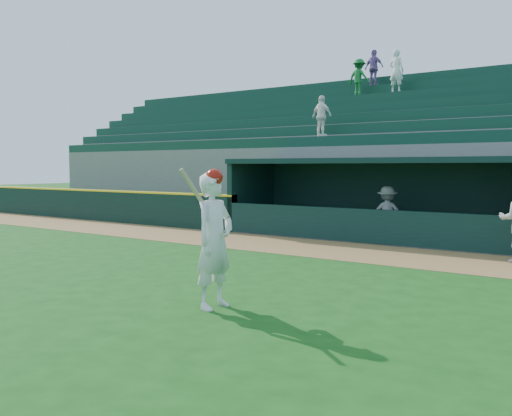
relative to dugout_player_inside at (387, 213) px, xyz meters
The scene contains 8 objects.
ground 7.73m from the dugout_player_inside, 93.41° to the right, with size 120.00×120.00×0.00m, color #134711.
warning_track 2.92m from the dugout_player_inside, 99.37° to the right, with size 40.00×3.00×0.01m, color olive.
field_wall_left 12.76m from the dugout_player_inside, behind, with size 15.50×0.30×1.20m, color black.
wall_stripe_left 12.76m from the dugout_player_inside, behind, with size 15.50×0.32×0.06m, color yellow.
dugout_player_inside is the anchor object (origin of this frame).
dugout 0.79m from the dugout_player_inside, 144.00° to the left, with size 9.40×2.80×2.46m.
stands 5.16m from the dugout_player_inside, 94.95° to the left, with size 34.50×6.28×7.01m.
batter_at_plate 9.47m from the dugout_player_inside, 82.95° to the right, with size 0.60×0.83×2.19m.
Camera 1 is at (7.30, -8.43, 2.20)m, focal length 40.00 mm.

